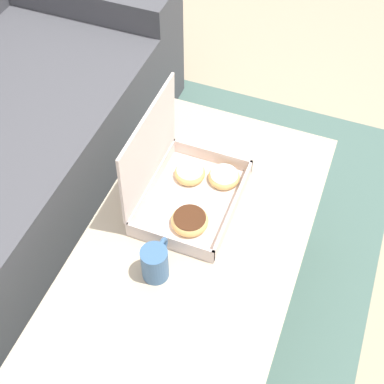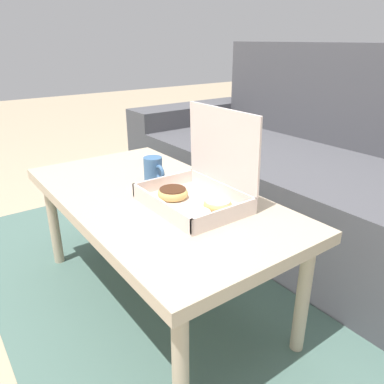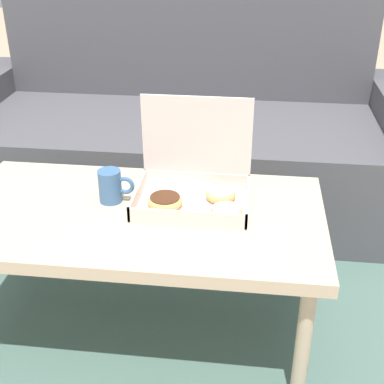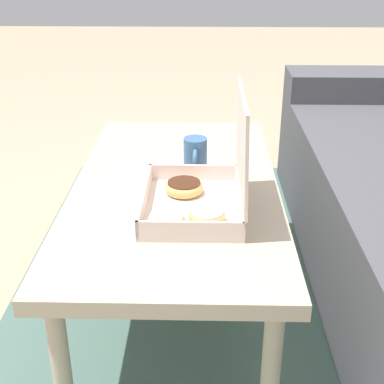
# 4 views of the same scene
# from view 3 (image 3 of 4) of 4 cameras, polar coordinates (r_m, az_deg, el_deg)

# --- Properties ---
(ground_plane) EXTENTS (12.00, 12.00, 0.00)m
(ground_plane) POSITION_cam_3_polar(r_m,az_deg,el_deg) (1.99, -4.43, -11.99)
(ground_plane) COLOR tan
(area_rug) EXTENTS (2.36, 1.95, 0.01)m
(area_rug) POSITION_cam_3_polar(r_m,az_deg,el_deg) (2.22, -2.98, -6.92)
(area_rug) COLOR #4C6B60
(area_rug) RESTS_ON ground_plane
(couch) EXTENTS (2.24, 0.89, 0.96)m
(couch) POSITION_cam_3_polar(r_m,az_deg,el_deg) (2.55, -1.11, 5.94)
(couch) COLOR #4C4C51
(couch) RESTS_ON ground_plane
(coffee_table) EXTENTS (1.13, 0.59, 0.46)m
(coffee_table) POSITION_cam_3_polar(r_m,az_deg,el_deg) (1.66, -5.68, -3.43)
(coffee_table) COLOR #C6B293
(coffee_table) RESTS_ON ground_plane
(pastry_box) EXTENTS (0.35, 0.26, 0.31)m
(pastry_box) POSITION_cam_3_polar(r_m,az_deg,el_deg) (1.64, 0.41, 0.62)
(pastry_box) COLOR silver
(pastry_box) RESTS_ON coffee_table
(coffee_mug) EXTENTS (0.11, 0.07, 0.10)m
(coffee_mug) POSITION_cam_3_polar(r_m,az_deg,el_deg) (1.68, -8.62, 0.64)
(coffee_mug) COLOR #3D6693
(coffee_mug) RESTS_ON coffee_table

